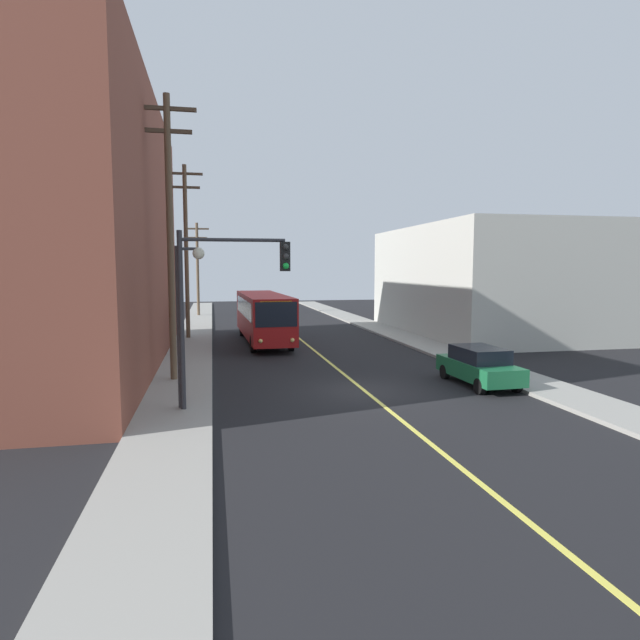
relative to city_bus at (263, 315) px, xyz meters
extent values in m
plane|color=black|center=(2.64, -14.97, -1.82)|extent=(120.00, 120.00, 0.00)
cube|color=gray|center=(-4.61, -4.97, -1.74)|extent=(2.50, 90.00, 0.15)
cube|color=gray|center=(9.89, -4.97, -1.74)|extent=(2.50, 90.00, 0.15)
cube|color=#D8CC4C|center=(2.64, 0.03, -1.81)|extent=(0.16, 60.00, 0.01)
cube|color=brown|center=(-10.86, -7.72, 4.85)|extent=(10.00, 23.99, 13.33)
cube|color=black|center=(-5.90, -7.72, -0.22)|extent=(0.06, 16.79, 1.30)
cube|color=black|center=(-5.90, -7.72, 2.98)|extent=(0.06, 16.79, 1.30)
cube|color=black|center=(-5.90, -7.72, 6.18)|extent=(0.06, 16.79, 1.30)
cube|color=black|center=(-5.90, -7.72, 9.38)|extent=(0.06, 16.79, 1.30)
cube|color=#B2B2A8|center=(17.14, 1.81, 2.17)|extent=(12.00, 18.48, 7.97)
cube|color=black|center=(11.18, 1.81, -0.22)|extent=(0.06, 12.93, 1.30)
cube|color=black|center=(11.18, 1.81, 2.98)|extent=(0.06, 12.93, 1.30)
cube|color=maroon|center=(0.00, 0.01, 0.01)|extent=(2.89, 12.07, 2.75)
cube|color=black|center=(0.17, -5.96, 0.53)|extent=(2.35, 0.15, 1.40)
cube|color=black|center=(-0.17, 5.99, 0.63)|extent=(2.30, 0.14, 1.10)
cube|color=black|center=(-1.25, -0.02, 0.53)|extent=(0.35, 10.20, 1.10)
cube|color=black|center=(1.25, 0.05, 0.53)|extent=(0.35, 10.20, 1.10)
cube|color=orange|center=(0.17, -5.95, 1.13)|extent=(1.79, 0.11, 0.30)
sphere|color=#F9D872|center=(-0.72, -6.03, -0.92)|extent=(0.24, 0.24, 0.24)
sphere|color=#F9D872|center=(1.06, -5.98, -0.92)|extent=(0.24, 0.24, 0.24)
cylinder|color=black|center=(-1.01, -4.22, -1.32)|extent=(0.33, 1.01, 1.00)
cylinder|color=black|center=(1.24, -4.15, -1.32)|extent=(0.33, 1.01, 1.00)
cylinder|color=black|center=(-1.22, 3.48, -1.32)|extent=(0.33, 1.01, 1.00)
cylinder|color=black|center=(1.03, 3.54, -1.32)|extent=(0.33, 1.01, 1.00)
cube|color=#196038|center=(7.63, -14.94, -1.15)|extent=(1.92, 4.45, 0.70)
cube|color=black|center=(7.63, -14.94, -0.50)|extent=(1.69, 2.51, 0.60)
cylinder|color=black|center=(6.87, -16.46, -1.50)|extent=(0.24, 0.65, 0.64)
cylinder|color=black|center=(8.47, -16.42, -1.50)|extent=(0.24, 0.65, 0.64)
cylinder|color=black|center=(6.79, -13.46, -1.50)|extent=(0.24, 0.65, 0.64)
cylinder|color=black|center=(8.39, -13.42, -1.50)|extent=(0.24, 0.65, 0.64)
cylinder|color=brown|center=(-4.97, -11.80, 4.28)|extent=(0.28, 0.28, 11.89)
cube|color=#4C3D2D|center=(-4.97, -11.80, 9.62)|extent=(2.40, 0.16, 0.16)
cube|color=#4C3D2D|center=(-4.97, -11.80, 8.72)|extent=(2.00, 0.16, 0.16)
cylinder|color=brown|center=(-4.96, 2.30, 4.17)|extent=(0.28, 0.28, 11.68)
cube|color=#4C3D2D|center=(-4.96, 2.30, 9.41)|extent=(2.40, 0.16, 0.16)
cube|color=#4C3D2D|center=(-4.96, 2.30, 8.51)|extent=(2.00, 0.16, 0.16)
cylinder|color=brown|center=(-4.70, 20.25, 2.99)|extent=(0.28, 0.28, 9.32)
cube|color=#4C3D2D|center=(-4.70, 20.25, 7.06)|extent=(2.40, 0.16, 0.16)
cube|color=#4C3D2D|center=(-4.70, 20.25, 6.16)|extent=(2.00, 0.16, 0.16)
cylinder|color=#2D2D33|center=(-4.31, -16.93, 1.33)|extent=(0.18, 0.18, 6.00)
cylinder|color=#2D2D33|center=(-2.56, -16.93, 4.03)|extent=(3.50, 0.12, 0.12)
cube|color=black|center=(-0.81, -16.93, 3.48)|extent=(0.32, 0.36, 1.00)
sphere|color=#2D2D2D|center=(-0.81, -17.12, 3.80)|extent=(0.22, 0.22, 0.22)
sphere|color=#2D2D2D|center=(-0.81, -17.12, 3.48)|extent=(0.22, 0.22, 0.22)
sphere|color=green|center=(-0.81, -17.12, 3.16)|extent=(0.22, 0.22, 0.22)
cylinder|color=#38383D|center=(-4.41, -16.72, 1.08)|extent=(0.16, 0.16, 5.50)
cylinder|color=#38383D|center=(-4.06, -16.72, 3.73)|extent=(0.70, 0.10, 0.10)
sphere|color=#EAE5C6|center=(-3.71, -16.72, 3.58)|extent=(0.40, 0.40, 0.40)
camera|label=1|loc=(-3.27, -35.11, 3.08)|focal=29.77mm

